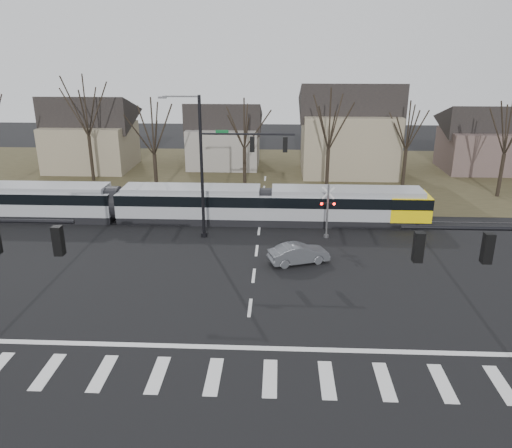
{
  "coord_description": "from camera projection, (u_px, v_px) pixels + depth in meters",
  "views": [
    {
      "loc": [
        1.43,
        -21.7,
        13.21
      ],
      "look_at": [
        0.0,
        9.0,
        2.3
      ],
      "focal_mm": 35.0,
      "sensor_mm": 36.0,
      "label": 1
    }
  ],
  "objects": [
    {
      "name": "house_d",
      "position": [
        482.0,
        135.0,
        55.48
      ],
      "size": [
        8.64,
        7.56,
        7.65
      ],
      "color": "brown",
      "rests_on": "ground"
    },
    {
      "name": "house_c",
      "position": [
        349.0,
        126.0,
        53.83
      ],
      "size": [
        10.8,
        8.64,
        10.1
      ],
      "color": "gray",
      "rests_on": "ground"
    },
    {
      "name": "ground",
      "position": [
        248.0,
        327.0,
        24.91
      ],
      "size": [
        140.0,
        140.0,
        0.0
      ],
      "primitive_type": "plane",
      "color": "black"
    },
    {
      "name": "lane_dashes",
      "position": [
        260.0,
        222.0,
        39.97
      ],
      "size": [
        0.18,
        30.0,
        0.01
      ],
      "color": "silver",
      "rests_on": "ground"
    },
    {
      "name": "sedan",
      "position": [
        299.0,
        254.0,
        32.18
      ],
      "size": [
        3.84,
        4.78,
        1.29
      ],
      "primitive_type": "imported",
      "rotation": [
        0.0,
        0.0,
        1.91
      ],
      "color": "#4D4F54",
      "rests_on": "ground"
    },
    {
      "name": "grass_verge",
      "position": [
        266.0,
        174.0,
        55.04
      ],
      "size": [
        140.0,
        28.0,
        0.01
      ],
      "primitive_type": "cube",
      "color": "#38331E",
      "rests_on": "ground"
    },
    {
      "name": "crosswalk",
      "position": [
        242.0,
        377.0,
        21.15
      ],
      "size": [
        27.0,
        2.6,
        0.01
      ],
      "color": "silver",
      "rests_on": "ground"
    },
    {
      "name": "rail_pair",
      "position": [
        260.0,
        222.0,
        39.78
      ],
      "size": [
        90.0,
        1.52,
        0.06
      ],
      "color": "#59595E",
      "rests_on": "ground"
    },
    {
      "name": "signal_pole_far",
      "position": [
        224.0,
        161.0,
        34.88
      ],
      "size": [
        9.28,
        0.44,
        10.2
      ],
      "color": "black",
      "rests_on": "ground"
    },
    {
      "name": "tree_row",
      "position": [
        285.0,
        138.0,
        47.63
      ],
      "size": [
        59.2,
        7.2,
        10.0
      ],
      "color": "black",
      "rests_on": "ground"
    },
    {
      "name": "house_a",
      "position": [
        90.0,
        129.0,
        56.31
      ],
      "size": [
        9.72,
        8.64,
        8.6
      ],
      "color": "gray",
      "rests_on": "ground"
    },
    {
      "name": "rail_crossing_signal",
      "position": [
        327.0,
        213.0,
        36.11
      ],
      "size": [
        1.08,
        0.36,
        4.0
      ],
      "color": "#59595B",
      "rests_on": "ground"
    },
    {
      "name": "stop_line",
      "position": [
        245.0,
        348.0,
        23.22
      ],
      "size": [
        28.0,
        0.35,
        0.01
      ],
      "primitive_type": "cube",
      "color": "silver",
      "rests_on": "ground"
    },
    {
      "name": "tram",
      "position": [
        190.0,
        202.0,
        39.7
      ],
      "size": [
        37.58,
        2.79,
        2.85
      ],
      "color": "gray",
      "rests_on": "ground"
    },
    {
      "name": "house_b",
      "position": [
        224.0,
        132.0,
        57.7
      ],
      "size": [
        8.64,
        7.56,
        7.65
      ],
      "color": "gray",
      "rests_on": "ground"
    }
  ]
}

